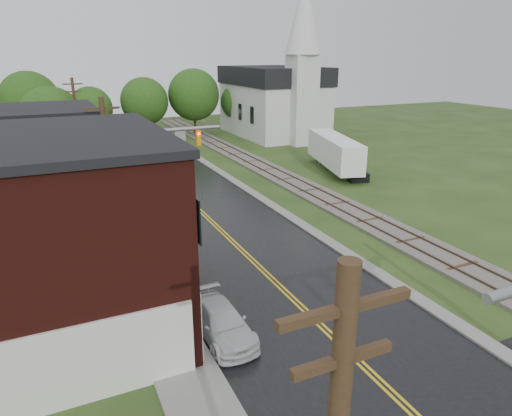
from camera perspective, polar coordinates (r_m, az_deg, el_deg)
main_road at (r=36.82m, az=-8.33°, el=0.93°), size 10.00×90.00×0.02m
curb_right at (r=43.03m, az=-3.37°, el=3.72°), size 0.80×70.00×0.12m
sidewalk_left at (r=31.01m, az=-16.65°, el=-3.15°), size 2.40×50.00×0.12m
yellow_house at (r=30.80m, az=-26.32°, el=1.81°), size 8.00×7.00×6.40m
darkred_building at (r=39.75m, az=-24.60°, el=4.03°), size 7.00×6.00×4.40m
church at (r=64.88m, az=2.64°, el=14.07°), size 10.40×18.40×20.00m
railroad at (r=44.82m, az=2.12°, el=4.49°), size 3.20×80.00×0.30m
traffic_signal_far at (r=31.95m, az=-13.18°, el=7.12°), size 7.34×0.43×7.20m
utility_pole_b at (r=26.67m, az=-17.87°, el=3.88°), size 1.80×0.28×9.00m
utility_pole_c at (r=48.24m, az=-21.43°, el=9.85°), size 1.80×0.28×9.00m
tree_left_e at (r=50.03m, az=-23.97°, el=9.92°), size 6.40×6.40×8.16m
suv_dark at (r=46.66m, az=-10.87°, el=5.59°), size 2.78×5.66×1.55m
pickup_white at (r=19.45m, az=-4.37°, el=-14.02°), size 1.96×4.55×1.30m
semi_trailer at (r=45.50m, az=9.84°, el=7.02°), size 5.11×10.95×3.48m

